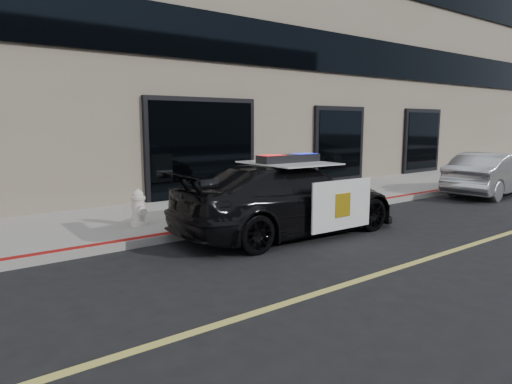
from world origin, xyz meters
TOP-DOWN VIEW (x-y plane):
  - ground at (0.00, 0.00)m, footprint 120.00×120.00m
  - sidewalk_n at (0.00, 5.25)m, footprint 60.00×3.50m
  - building_n at (0.00, 10.50)m, footprint 60.00×7.00m
  - police_car at (-1.60, 2.68)m, footprint 2.38×4.95m
  - silver_sedan at (6.56, 2.57)m, footprint 1.86×4.12m
  - fire_hydrant at (-3.94, 4.52)m, footprint 0.34×0.47m

SIDE VIEW (x-z plane):
  - ground at x=0.00m, z-range 0.00..0.00m
  - sidewalk_n at x=0.00m, z-range 0.00..0.15m
  - fire_hydrant at x=-3.94m, z-range 0.13..0.87m
  - silver_sedan at x=6.56m, z-range 0.00..1.30m
  - police_car at x=-1.60m, z-range -0.08..1.50m
  - building_n at x=0.00m, z-range 0.00..12.00m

